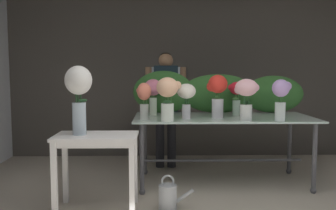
% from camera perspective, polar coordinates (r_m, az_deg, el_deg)
% --- Properties ---
extents(ground_plane, '(7.49, 7.49, 0.00)m').
position_cam_1_polar(ground_plane, '(4.42, 4.77, -12.59)').
color(ground_plane, '#9E9384').
extents(wall_back, '(5.70, 0.12, 2.63)m').
position_cam_1_polar(wall_back, '(5.90, 3.14, 4.90)').
color(wall_back, '#4C4742').
rests_on(wall_back, ground).
extents(display_table_glass, '(2.10, 0.99, 0.82)m').
position_cam_1_polar(display_table_glass, '(4.48, 8.45, -3.12)').
color(display_table_glass, silver).
rests_on(display_table_glass, ground).
extents(side_table_white, '(0.79, 0.48, 0.74)m').
position_cam_1_polar(side_table_white, '(3.66, -10.96, -6.17)').
color(side_table_white, white).
rests_on(side_table_white, ground).
extents(florist, '(0.56, 0.24, 1.60)m').
position_cam_1_polar(florist, '(5.14, -0.34, 1.14)').
color(florist, '#232328').
rests_on(florist, ground).
extents(foliage_backdrop, '(2.20, 0.27, 0.54)m').
position_cam_1_polar(foliage_backdrop, '(4.81, 7.53, 1.81)').
color(foliage_backdrop, '#2D6028').
rests_on(foliage_backdrop, display_table_glass).
extents(vase_scarlet_roses, '(0.24, 0.22, 0.50)m').
position_cam_1_polar(vase_scarlet_roses, '(4.29, 7.57, 1.90)').
color(vase_scarlet_roses, silver).
rests_on(vase_scarlet_roses, display_table_glass).
extents(vase_crimson_snapdragons, '(0.19, 0.17, 0.41)m').
position_cam_1_polar(vase_crimson_snapdragons, '(4.57, 10.45, 1.56)').
color(vase_crimson_snapdragons, silver).
rests_on(vase_crimson_snapdragons, display_table_glass).
extents(vase_lilac_dahlias, '(0.21, 0.19, 0.45)m').
position_cam_1_polar(vase_lilac_dahlias, '(4.17, 17.01, 1.32)').
color(vase_lilac_dahlias, silver).
rests_on(vase_lilac_dahlias, display_table_glass).
extents(vase_rosy_lilies, '(0.22, 0.21, 0.44)m').
position_cam_1_polar(vase_rosy_lilies, '(4.50, -2.32, 2.07)').
color(vase_rosy_lilies, silver).
rests_on(vase_rosy_lilies, display_table_glass).
extents(vase_blush_peonies, '(0.28, 0.25, 0.46)m').
position_cam_1_polar(vase_blush_peonies, '(4.12, 11.96, 1.62)').
color(vase_blush_peonies, silver).
rests_on(vase_blush_peonies, display_table_glass).
extents(vase_ivory_freesia, '(0.21, 0.21, 0.40)m').
position_cam_1_polar(vase_ivory_freesia, '(4.18, 2.83, 1.40)').
color(vase_ivory_freesia, silver).
rests_on(vase_ivory_freesia, display_table_glass).
extents(vase_peach_tulips, '(0.27, 0.24, 0.47)m').
position_cam_1_polar(vase_peach_tulips, '(3.96, -0.07, 1.59)').
color(vase_peach_tulips, silver).
rests_on(vase_peach_tulips, display_table_glass).
extents(vase_coral_carnations, '(0.17, 0.16, 0.41)m').
position_cam_1_polar(vase_coral_carnations, '(4.13, -3.71, 1.06)').
color(vase_coral_carnations, silver).
rests_on(vase_coral_carnations, display_table_glass).
extents(vase_white_roses_tall, '(0.26, 0.26, 0.66)m').
position_cam_1_polar(vase_white_roses_tall, '(3.63, -13.58, 1.96)').
color(vase_white_roses_tall, silver).
rests_on(vase_white_roses_tall, side_table_white).
extents(watering_can, '(0.35, 0.18, 0.34)m').
position_cam_1_polar(watering_can, '(3.75, 0.03, -13.88)').
color(watering_can, '#999EA3').
rests_on(watering_can, ground).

